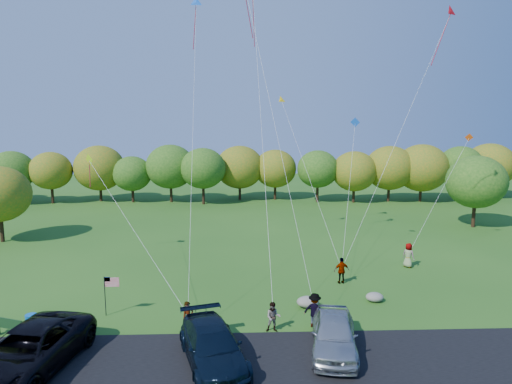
% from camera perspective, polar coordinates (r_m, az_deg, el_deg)
% --- Properties ---
extents(ground, '(140.00, 140.00, 0.00)m').
position_cam_1_polar(ground, '(25.87, -1.29, -16.30)').
color(ground, '#255618').
rests_on(ground, ground).
extents(asphalt_lane, '(44.00, 6.00, 0.06)m').
position_cam_1_polar(asphalt_lane, '(22.31, -1.12, -20.64)').
color(asphalt_lane, black).
rests_on(asphalt_lane, ground).
extents(treeline, '(74.43, 27.56, 8.19)m').
position_cam_1_polar(treeline, '(59.57, -2.69, 2.86)').
color(treeline, '#352113').
rests_on(treeline, ground).
extents(minivan_dark, '(4.44, 7.47, 1.95)m').
position_cam_1_polar(minivan_dark, '(23.46, -26.55, -17.31)').
color(minivan_dark, black).
rests_on(minivan_dark, asphalt_lane).
extents(minivan_navy, '(3.96, 6.38, 1.72)m').
position_cam_1_polar(minivan_navy, '(21.89, -5.43, -18.64)').
color(minivan_navy, black).
rests_on(minivan_navy, asphalt_lane).
extents(minivan_silver, '(2.99, 5.55, 1.79)m').
position_cam_1_polar(minivan_silver, '(23.12, 9.74, -17.05)').
color(minivan_silver, '#A0A4AB').
rests_on(minivan_silver, asphalt_lane).
extents(flyer_a, '(0.75, 0.70, 1.72)m').
position_cam_1_polar(flyer_a, '(24.93, -8.50, -15.25)').
color(flyer_a, '#4C4C59').
rests_on(flyer_a, ground).
extents(flyer_b, '(0.82, 0.66, 1.61)m').
position_cam_1_polar(flyer_b, '(24.87, 2.17, -15.35)').
color(flyer_b, '#4C4C59').
rests_on(flyer_b, ground).
extents(flyer_c, '(1.39, 1.19, 1.87)m').
position_cam_1_polar(flyer_c, '(25.52, 7.33, -14.44)').
color(flyer_c, '#4C4C59').
rests_on(flyer_c, ground).
extents(flyer_d, '(1.10, 0.55, 1.81)m').
position_cam_1_polar(flyer_d, '(32.02, 10.67, -9.63)').
color(flyer_d, '#4C4C59').
rests_on(flyer_d, ground).
extents(flyer_e, '(1.04, 1.07, 1.86)m').
position_cam_1_polar(flyer_e, '(36.61, 18.50, -7.51)').
color(flyer_e, '#4C4C59').
rests_on(flyer_e, ground).
extents(park_bench, '(1.73, 0.89, 0.99)m').
position_cam_1_polar(park_bench, '(27.60, -28.46, -14.55)').
color(park_bench, '#143817').
rests_on(park_bench, ground).
extents(trash_barrel, '(0.59, 0.59, 0.88)m').
position_cam_1_polar(trash_barrel, '(27.82, -26.26, -14.40)').
color(trash_barrel, '#0B5AAF').
rests_on(trash_barrel, ground).
extents(flag_assembly, '(0.86, 0.55, 2.31)m').
position_cam_1_polar(flag_assembly, '(27.63, -17.91, -11.20)').
color(flag_assembly, black).
rests_on(flag_assembly, ground).
extents(boulder_near, '(1.33, 1.04, 0.66)m').
position_cam_1_polar(boulder_near, '(28.08, 6.49, -13.50)').
color(boulder_near, '#9E9A8A').
rests_on(boulder_near, ground).
extents(boulder_far, '(1.08, 0.90, 0.56)m').
position_cam_1_polar(boulder_far, '(29.66, 14.61, -12.60)').
color(boulder_far, slate).
rests_on(boulder_far, ground).
extents(kites_aloft, '(31.08, 5.92, 15.47)m').
position_cam_1_polar(kites_aloft, '(36.10, 2.24, 21.81)').
color(kites_aloft, orange).
rests_on(kites_aloft, ground).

